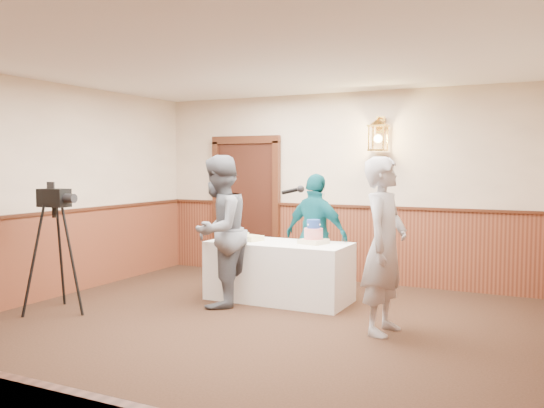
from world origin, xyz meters
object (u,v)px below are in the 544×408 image
at_px(tv_camera_rig, 56,257).
at_px(assistant_p, 316,235).
at_px(display_table, 279,271).
at_px(sheet_cake_green, 239,235).
at_px(interviewer, 219,231).
at_px(sheet_cake_yellow, 249,238).
at_px(tiered_cake, 313,234).
at_px(baker, 385,246).

bearing_deg(tv_camera_rig, assistant_p, 37.39).
xyz_separation_m(display_table, sheet_cake_green, (-0.68, 0.16, 0.41)).
height_order(interviewer, tv_camera_rig, interviewer).
bearing_deg(interviewer, tv_camera_rig, -57.33).
height_order(sheet_cake_yellow, assistant_p, assistant_p).
xyz_separation_m(tiered_cake, sheet_cake_green, (-1.13, 0.10, -0.09)).
xyz_separation_m(tiered_cake, sheet_cake_yellow, (-0.87, -0.09, -0.09)).
height_order(sheet_cake_green, interviewer, interviewer).
xyz_separation_m(baker, tv_camera_rig, (-3.68, -0.90, -0.26)).
bearing_deg(sheet_cake_green, tv_camera_rig, -127.24).
height_order(tiered_cake, interviewer, interviewer).
height_order(baker, assistant_p, baker).
distance_m(tiered_cake, sheet_cake_yellow, 0.88).
bearing_deg(display_table, interviewer, -132.54).
height_order(tiered_cake, assistant_p, assistant_p).
height_order(tiered_cake, baker, baker).
bearing_deg(sheet_cake_green, baker, -22.99).
distance_m(sheet_cake_yellow, interviewer, 0.59).
distance_m(baker, tv_camera_rig, 3.79).
bearing_deg(sheet_cake_green, sheet_cake_yellow, -35.44).
xyz_separation_m(display_table, tv_camera_rig, (-2.09, -1.70, 0.28)).
height_order(sheet_cake_yellow, tv_camera_rig, tv_camera_rig).
bearing_deg(interviewer, display_table, 134.48).
relative_size(assistant_p, tv_camera_rig, 1.11).
distance_m(baker, assistant_p, 1.73).
distance_m(sheet_cake_green, tv_camera_rig, 2.34).
bearing_deg(assistant_p, tv_camera_rig, 55.17).
relative_size(display_table, sheet_cake_yellow, 5.63).
bearing_deg(sheet_cake_yellow, tv_camera_rig, -134.93).
bearing_deg(tiered_cake, sheet_cake_green, 175.07).
bearing_deg(interviewer, sheet_cake_green, -172.04).
distance_m(sheet_cake_yellow, tv_camera_rig, 2.37).
bearing_deg(baker, tiered_cake, 57.79).
height_order(tiered_cake, tv_camera_rig, tv_camera_rig).
height_order(sheet_cake_green, baker, baker).
xyz_separation_m(interviewer, tv_camera_rig, (-1.56, -1.12, -0.27)).
relative_size(display_table, assistant_p, 1.11).
bearing_deg(assistant_p, baker, 150.29).
relative_size(tiered_cake, interviewer, 0.19).
height_order(display_table, sheet_cake_yellow, sheet_cake_yellow).
distance_m(sheet_cake_yellow, sheet_cake_green, 0.32).
distance_m(sheet_cake_green, assistant_p, 1.06).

